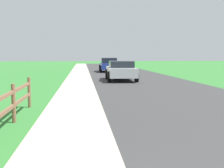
% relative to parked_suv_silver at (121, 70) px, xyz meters
% --- Properties ---
extents(ground_plane, '(120.00, 120.00, 0.00)m').
position_rel_parked_suv_silver_xyz_m(ground_plane, '(-2.08, 5.77, -0.73)').
color(ground_plane, '#2F712E').
extents(road_asphalt, '(7.00, 66.00, 0.01)m').
position_rel_parked_suv_silver_xyz_m(road_asphalt, '(1.42, 7.77, -0.73)').
color(road_asphalt, '#343434').
rests_on(road_asphalt, ground).
extents(curb_concrete, '(6.00, 66.00, 0.01)m').
position_rel_parked_suv_silver_xyz_m(curb_concrete, '(-5.08, 7.77, -0.73)').
color(curb_concrete, '#BCAB98').
rests_on(curb_concrete, ground).
extents(grass_verge, '(5.00, 66.00, 0.00)m').
position_rel_parked_suv_silver_xyz_m(grass_verge, '(-6.58, 7.77, -0.73)').
color(grass_verge, '#2F712E').
rests_on(grass_verge, ground).
extents(parked_suv_silver, '(2.21, 4.64, 1.41)m').
position_rel_parked_suv_silver_xyz_m(parked_suv_silver, '(0.00, 0.00, 0.00)').
color(parked_suv_silver, '#B7BABF').
rests_on(parked_suv_silver, ground).
extents(parked_car_blue, '(2.13, 4.67, 1.53)m').
position_rel_parked_suv_silver_xyz_m(parked_car_blue, '(0.10, 10.92, 0.05)').
color(parked_car_blue, navy).
rests_on(parked_car_blue, ground).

